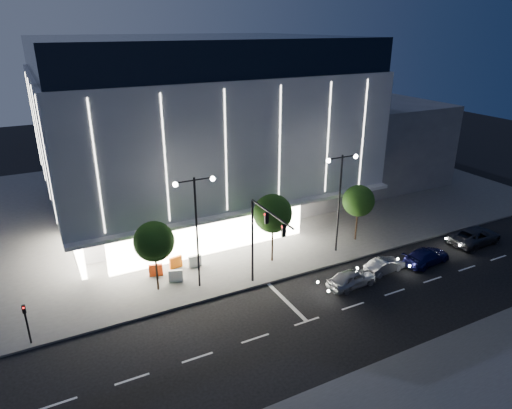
{
  "coord_description": "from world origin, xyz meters",
  "views": [
    {
      "loc": [
        -13.15,
        -23.21,
        19.07
      ],
      "look_at": [
        3.14,
        8.36,
        5.0
      ],
      "focal_mm": 32.0,
      "sensor_mm": 36.0,
      "label": 1
    }
  ],
  "objects": [
    {
      "name": "annex_building",
      "position": [
        26.0,
        24.0,
        5.0
      ],
      "size": [
        16.0,
        20.0,
        10.0
      ],
      "primitive_type": "cube",
      "color": "#4C4C51",
      "rests_on": "ground"
    },
    {
      "name": "street_lamp_west",
      "position": [
        -3.0,
        6.0,
        5.96
      ],
      "size": [
        3.16,
        0.36,
        9.0
      ],
      "color": "black",
      "rests_on": "ground"
    },
    {
      "name": "car_third",
      "position": [
        15.56,
        0.75,
        0.68
      ],
      "size": [
        4.86,
        2.44,
        1.36
      ],
      "primitive_type": "imported",
      "rotation": [
        0.0,
        0.0,
        1.69
      ],
      "color": "#151651",
      "rests_on": "ground"
    },
    {
      "name": "street_lamp_east",
      "position": [
        10.0,
        6.0,
        5.96
      ],
      "size": [
        3.16,
        0.36,
        9.0
      ],
      "color": "black",
      "rests_on": "ground"
    },
    {
      "name": "sidewalk_museum",
      "position": [
        5.0,
        24.0,
        0.07
      ],
      "size": [
        70.0,
        40.0,
        0.15
      ],
      "primitive_type": "cube",
      "color": "#474747",
      "rests_on": "ground"
    },
    {
      "name": "tree_right",
      "position": [
        13.03,
        7.02,
        3.88
      ],
      "size": [
        2.91,
        2.91,
        5.51
      ],
      "color": "black",
      "rests_on": "ground"
    },
    {
      "name": "ped_signal_far",
      "position": [
        -15.0,
        4.5,
        1.89
      ],
      "size": [
        0.22,
        0.24,
        3.0
      ],
      "color": "black",
      "rests_on": "ground"
    },
    {
      "name": "tree_left",
      "position": [
        -5.97,
        7.02,
        4.03
      ],
      "size": [
        3.02,
        3.02,
        5.72
      ],
      "color": "black",
      "rests_on": "ground"
    },
    {
      "name": "barrier_b",
      "position": [
        -4.43,
        7.46,
        0.65
      ],
      "size": [
        1.12,
        0.58,
        1.0
      ],
      "primitive_type": "cube",
      "rotation": [
        0.0,
        0.0,
        -0.32
      ],
      "color": "silver",
      "rests_on": "sidewalk_museum"
    },
    {
      "name": "barrier_d",
      "position": [
        -2.27,
        9.01,
        0.65
      ],
      "size": [
        1.1,
        0.26,
        1.0
      ],
      "primitive_type": "cube",
      "rotation": [
        0.0,
        0.0,
        -0.01
      ],
      "color": "silver",
      "rests_on": "sidewalk_museum"
    },
    {
      "name": "car_lead",
      "position": [
        7.56,
        0.7,
        0.71
      ],
      "size": [
        4.28,
        1.99,
        1.42
      ],
      "primitive_type": "imported",
      "rotation": [
        0.0,
        0.0,
        1.65
      ],
      "color": "#9B9DA2",
      "rests_on": "ground"
    },
    {
      "name": "barrier_c",
      "position": [
        -3.73,
        9.59,
        0.65
      ],
      "size": [
        1.13,
        0.43,
        1.0
      ],
      "primitive_type": "cube",
      "rotation": [
        0.0,
        0.0,
        0.17
      ],
      "color": "orange",
      "rests_on": "sidewalk_museum"
    },
    {
      "name": "tree_mid",
      "position": [
        4.03,
        7.02,
        4.33
      ],
      "size": [
        3.25,
        3.25,
        6.15
      ],
      "color": "black",
      "rests_on": "ground"
    },
    {
      "name": "traffic_mast",
      "position": [
        1.0,
        3.34,
        5.03
      ],
      "size": [
        0.33,
        5.89,
        7.07
      ],
      "color": "black",
      "rests_on": "ground"
    },
    {
      "name": "car_second",
      "position": [
        11.39,
        1.24,
        0.61
      ],
      "size": [
        3.81,
        1.63,
        1.22
      ],
      "primitive_type": "imported",
      "rotation": [
        0.0,
        0.0,
        1.66
      ],
      "color": "#919498",
      "rests_on": "ground"
    },
    {
      "name": "museum",
      "position": [
        2.98,
        22.31,
        9.27
      ],
      "size": [
        30.0,
        25.8,
        18.0
      ],
      "color": "#4C4C51",
      "rests_on": "ground"
    },
    {
      "name": "car_fourth",
      "position": [
        22.48,
        1.45,
        0.76
      ],
      "size": [
        5.62,
        2.86,
        1.52
      ],
      "primitive_type": "imported",
      "rotation": [
        0.0,
        0.0,
        1.63
      ],
      "color": "#34343A",
      "rests_on": "ground"
    },
    {
      "name": "barrier_a",
      "position": [
        -5.58,
        9.06,
        0.65
      ],
      "size": [
        1.13,
        0.49,
        1.0
      ],
      "primitive_type": "cube",
      "rotation": [
        0.0,
        0.0,
        -0.23
      ],
      "color": "red",
      "rests_on": "sidewalk_museum"
    },
    {
      "name": "ground",
      "position": [
        0.0,
        0.0,
        0.0
      ],
      "size": [
        160.0,
        160.0,
        0.0
      ],
      "primitive_type": "plane",
      "color": "black",
      "rests_on": "ground"
    }
  ]
}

